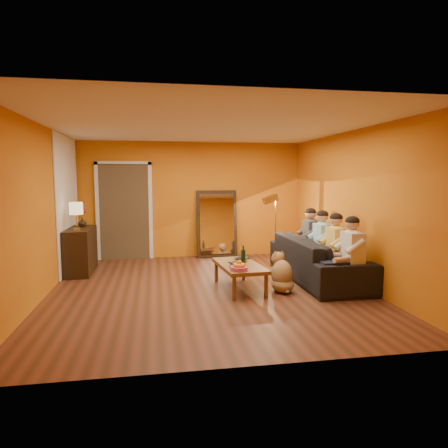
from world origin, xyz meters
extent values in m
cube|color=brown|center=(0.00, 0.00, 0.00)|extent=(5.00, 5.50, 0.00)
cube|color=white|center=(0.00, 0.00, 2.60)|extent=(5.00, 5.50, 0.00)
cube|color=orange|center=(0.00, 2.75, 1.30)|extent=(5.00, 0.00, 2.60)
cube|color=orange|center=(-2.50, 0.00, 1.30)|extent=(0.00, 5.50, 2.60)
cube|color=orange|center=(2.50, 0.00, 1.30)|extent=(0.00, 5.50, 2.60)
cube|color=white|center=(-2.48, 1.75, 1.30)|extent=(0.02, 1.90, 2.58)
cube|color=#3F2D19|center=(-1.50, 2.83, 1.05)|extent=(1.06, 0.30, 2.10)
cube|color=white|center=(-2.07, 2.71, 1.05)|extent=(0.08, 0.06, 2.20)
cube|color=white|center=(-0.93, 2.71, 1.05)|extent=(0.08, 0.06, 2.20)
cube|color=white|center=(-1.50, 2.71, 2.12)|extent=(1.22, 0.06, 0.08)
cube|color=black|center=(0.55, 2.63, 0.76)|extent=(0.92, 0.27, 1.51)
cube|color=white|center=(0.55, 2.59, 0.76)|extent=(0.78, 0.21, 1.35)
cube|color=black|center=(-2.24, 1.55, 0.42)|extent=(0.44, 1.18, 0.85)
imported|color=black|center=(2.00, 0.28, 0.37)|extent=(2.56, 1.00, 0.75)
cylinder|color=black|center=(0.55, -0.18, 0.58)|extent=(0.07, 0.07, 0.31)
imported|color=#B27F3F|center=(0.62, -0.01, 0.46)|extent=(0.10, 0.10, 0.09)
imported|color=black|center=(0.68, 0.22, 0.43)|extent=(0.43, 0.39, 0.03)
imported|color=black|center=(0.32, -0.33, 0.43)|extent=(0.22, 0.28, 0.02)
imported|color=#B3141F|center=(0.33, -0.32, 0.45)|extent=(0.25, 0.30, 0.02)
imported|color=black|center=(0.32, -0.34, 0.47)|extent=(0.21, 0.25, 0.02)
imported|color=black|center=(-2.24, 1.80, 0.94)|extent=(0.16, 0.16, 0.17)
camera|label=1|loc=(-0.82, -6.30, 1.80)|focal=32.00mm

